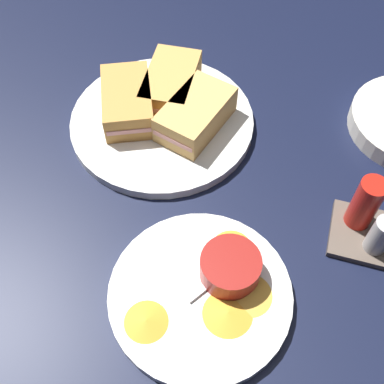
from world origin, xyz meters
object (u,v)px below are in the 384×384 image
spoon_by_dark_ramekin (158,110)px  plate_chips_companion (200,294)px  sandwich_half_extra (127,101)px  sandwich_half_far (171,84)px  sandwich_half_near (196,114)px  plate_sandwich_main (162,122)px  ramekin_light_gravy (230,267)px  ramekin_dark_sauce (124,98)px  condiment_caddy (368,221)px  spoon_by_gravy_ramekin (229,268)px

spoon_by_dark_ramekin → plate_chips_companion: 32.08cm
sandwich_half_extra → spoon_by_dark_ramekin: (-1.42, 4.55, -2.04)cm
sandwich_half_far → sandwich_half_near: bearing=46.7°
sandwich_half_near → plate_chips_companion: bearing=17.3°
plate_sandwich_main → spoon_by_dark_ramekin: bearing=-139.4°
sandwich_half_extra → ramekin_light_gravy: sandwich_half_extra is taller
sandwich_half_extra → plate_chips_companion: size_ratio=0.64×
ramekin_dark_sauce → condiment_caddy: bearing=72.5°
sandwich_half_near → spoon_by_gravy_ramekin: sandwich_half_near is taller
ramekin_dark_sauce → ramekin_light_gravy: bearing=44.1°
sandwich_half_extra → plate_chips_companion: bearing=36.3°
plate_chips_companion → condiment_caddy: bearing=128.9°
sandwich_half_near → plate_chips_companion: size_ratio=0.63×
sandwich_half_extra → spoon_by_dark_ramekin: 5.19cm
condiment_caddy → plate_chips_companion: bearing=-51.1°
sandwich_half_extra → spoon_by_gravy_ramekin: sandwich_half_extra is taller
ramekin_light_gravy → spoon_by_dark_ramekin: bearing=-143.9°
spoon_by_gravy_ramekin → sandwich_half_extra: bearing=-135.3°
condiment_caddy → sandwich_half_near: bearing=-113.2°
plate_sandwich_main → sandwich_half_near: 6.48cm
plate_sandwich_main → condiment_caddy: condiment_caddy is taller
ramekin_light_gravy → sandwich_half_near: bearing=-154.3°
sandwich_half_far → spoon_by_gravy_ramekin: 33.25cm
plate_chips_companion → ramekin_light_gravy: (-3.51, 2.93, 2.74)cm
sandwich_half_far → plate_chips_companion: bearing=23.6°
plate_chips_companion → ramekin_light_gravy: 5.33cm
spoon_by_dark_ramekin → plate_chips_companion: spoon_by_dark_ramekin is taller
sandwich_half_near → ramekin_light_gravy: size_ratio=1.90×
sandwich_half_extra → spoon_by_gravy_ramekin: bearing=44.7°
spoon_by_dark_ramekin → ramekin_light_gravy: 30.68cm
plate_sandwich_main → condiment_caddy: size_ratio=3.12×
spoon_by_gravy_ramekin → plate_sandwich_main: bearing=-143.7°
spoon_by_dark_ramekin → spoon_by_gravy_ramekin: 30.05cm
ramekin_light_gravy → sandwich_half_extra: bearing=-135.9°
sandwich_half_far → ramekin_light_gravy: (29.12, 17.16, -0.46)cm
ramekin_light_gravy → condiment_caddy: size_ratio=0.82×
condiment_caddy → spoon_by_dark_ramekin: bearing=-110.7°
sandwich_half_extra → plate_chips_companion: sandwich_half_extra is taller
sandwich_half_near → ramekin_dark_sauce: bearing=-93.2°
ramekin_dark_sauce → ramekin_light_gravy: same height
sandwich_half_near → ramekin_dark_sauce: sandwich_half_near is taller
sandwich_half_extra → spoon_by_dark_ramekin: bearing=107.3°
ramekin_dark_sauce → sandwich_half_near: bearing=86.8°
ramekin_light_gravy → condiment_caddy: condiment_caddy is taller
spoon_by_dark_ramekin → sandwich_half_extra: bearing=-72.7°
sandwich_half_near → condiment_caddy: (11.81, 27.49, -0.59)cm
sandwich_half_extra → spoon_by_gravy_ramekin: size_ratio=1.66×
plate_chips_companion → condiment_caddy: 24.60cm
plate_chips_companion → spoon_by_gravy_ramekin: size_ratio=2.60×
sandwich_half_far → ramekin_dark_sauce: (4.78, -6.45, -0.43)cm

